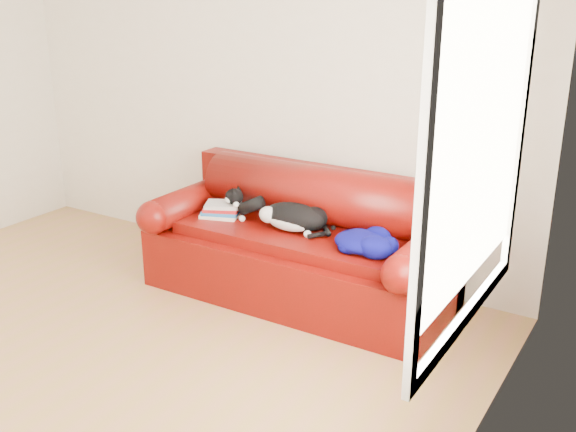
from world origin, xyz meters
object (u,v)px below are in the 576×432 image
(sofa_base, at_px, (299,264))
(book_stack, at_px, (222,210))
(blanket, at_px, (365,241))
(cat, at_px, (293,218))

(sofa_base, distance_m, book_stack, 0.68)
(blanket, bearing_deg, book_stack, 177.67)
(sofa_base, xyz_separation_m, book_stack, (-0.61, -0.07, 0.31))
(sofa_base, relative_size, cat, 3.17)
(book_stack, height_order, blanket, blanket)
(sofa_base, xyz_separation_m, cat, (-0.02, -0.04, 0.35))
(book_stack, height_order, cat, cat)
(cat, height_order, blanket, cat)
(book_stack, xyz_separation_m, blanket, (1.16, -0.05, 0.01))
(sofa_base, relative_size, blanket, 4.62)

